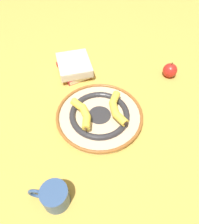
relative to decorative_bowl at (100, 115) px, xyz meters
The scene contains 7 objects.
ground_plane 0.04m from the decorative_bowl, 104.91° to the left, with size 2.80×2.80×0.00m, color gold.
decorative_bowl is the anchor object (origin of this frame).
banana_a 0.07m from the decorative_bowl, 62.92° to the right, with size 0.15×0.11×0.03m.
banana_b 0.07m from the decorative_bowl, 114.74° to the left, with size 0.17×0.09×0.03m.
book_stack 0.31m from the decorative_bowl, 143.12° to the right, with size 0.22×0.21×0.06m.
coffee_mug 0.35m from the decorative_bowl, ahead, with size 0.08×0.13×0.08m.
apple 0.42m from the decorative_bowl, 141.09° to the left, with size 0.07×0.07×0.08m.
Camera 1 is at (0.53, 0.09, 0.71)m, focal length 35.00 mm.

